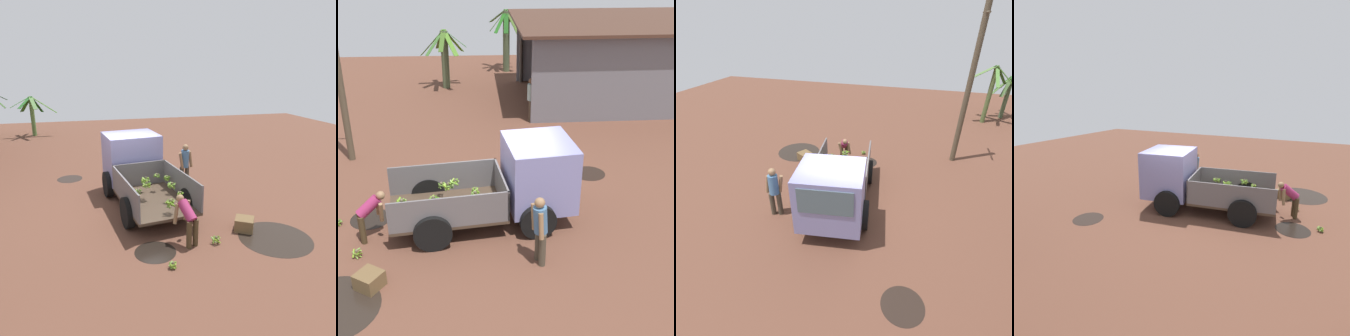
{
  "view_description": "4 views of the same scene",
  "coord_description": "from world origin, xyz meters",
  "views": [
    {
      "loc": [
        -10.57,
        1.21,
        4.39
      ],
      "look_at": [
        -0.9,
        -1.22,
        1.29
      ],
      "focal_mm": 35.0,
      "sensor_mm": 36.0,
      "label": 1
    },
    {
      "loc": [
        -0.64,
        -10.7,
        6.66
      ],
      "look_at": [
        -0.05,
        -0.08,
        1.32
      ],
      "focal_mm": 50.0,
      "sensor_mm": 36.0,
      "label": 2
    },
    {
      "loc": [
        6.39,
        1.75,
        5.66
      ],
      "look_at": [
        -0.52,
        -0.29,
        1.43
      ],
      "focal_mm": 28.0,
      "sensor_mm": 36.0,
      "label": 3
    },
    {
      "loc": [
        -3.74,
        7.85,
        4.02
      ],
      "look_at": [
        0.28,
        -0.32,
        1.49
      ],
      "focal_mm": 28.0,
      "sensor_mm": 36.0,
      "label": 4
    }
  ],
  "objects": [
    {
      "name": "ground",
      "position": [
        0.0,
        0.0,
        0.0
      ],
      "size": [
        36.0,
        36.0,
        0.0
      ],
      "primitive_type": "plane",
      "color": "brown"
    },
    {
      "name": "mud_patch_0",
      "position": [
        -3.6,
        -0.22,
        0.0
      ],
      "size": [
        1.04,
        1.04,
        0.01
      ],
      "primitive_type": "cylinder",
      "color": "black",
      "rests_on": "ground"
    },
    {
      "name": "mud_patch_2",
      "position": [
        2.65,
        2.02,
        0.0
      ],
      "size": [
        1.0,
        1.0,
        0.01
      ],
      "primitive_type": "cylinder",
      "color": "black",
      "rests_on": "ground"
    },
    {
      "name": "cargo_truck",
      "position": [
        0.35,
        -0.35,
        1.12
      ],
      "size": [
        4.78,
        2.6,
        2.12
      ],
      "rotation": [
        0.0,
        0.0,
        0.14
      ],
      "color": "#433326",
      "rests_on": "ground"
    },
    {
      "name": "warehouse_shed",
      "position": [
        6.29,
        9.48,
        2.5
      ],
      "size": [
        10.04,
        6.95,
        3.42
      ],
      "rotation": [
        0.0,
        0.0,
        0.02
      ],
      "color": "slate",
      "rests_on": "ground"
    },
    {
      "name": "banana_palm_4",
      "position": [
        -2.28,
        11.38,
        1.45
      ],
      "size": [
        2.21,
        2.11,
        2.74
      ],
      "color": "#4C5A3D",
      "rests_on": "ground"
    },
    {
      "name": "banana_palm_6",
      "position": [
        0.77,
        14.27,
        1.71
      ],
      "size": [
        1.77,
        2.0,
        3.21
      ],
      "color": "#4C593B",
      "rests_on": "ground"
    },
    {
      "name": "person_foreground_visitor",
      "position": [
        0.57,
        -2.24,
        0.93
      ],
      "size": [
        0.41,
        0.62,
        1.68
      ],
      "rotation": [
        0.0,
        0.0,
        3.41
      ],
      "color": "#443C2E",
      "rests_on": "ground"
    },
    {
      "name": "person_worker_loading",
      "position": [
        -3.37,
        -1.11,
        0.74
      ],
      "size": [
        0.73,
        0.62,
        1.25
      ],
      "rotation": [
        0.0,
        0.0,
        0.36
      ],
      "color": "#40311D",
      "rests_on": "ground"
    },
    {
      "name": "person_bystander_near_shed",
      "position": [
        1.33,
        6.79,
        0.95
      ],
      "size": [
        0.38,
        0.69,
        1.71
      ],
      "rotation": [
        0.0,
        0.0,
        6.1
      ],
      "color": "#4A3B2D",
      "rests_on": "ground"
    },
    {
      "name": "banana_bunch_on_ground_0",
      "position": [
        -4.36,
        -0.46,
        0.09
      ],
      "size": [
        0.21,
        0.22,
        0.17
      ],
      "color": "#4D4632",
      "rests_on": "ground"
    },
    {
      "name": "banana_bunch_on_ground_1",
      "position": [
        -3.57,
        -1.83,
        0.12
      ],
      "size": [
        0.25,
        0.25,
        0.21
      ],
      "color": "brown",
      "rests_on": "ground"
    },
    {
      "name": "wooden_crate_0",
      "position": [
        -3.07,
        -2.88,
        0.18
      ],
      "size": [
        0.69,
        0.69,
        0.36
      ],
      "primitive_type": "cube",
      "rotation": [
        0.0,
        0.0,
        4.16
      ],
      "color": "brown",
      "rests_on": "ground"
    }
  ]
}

